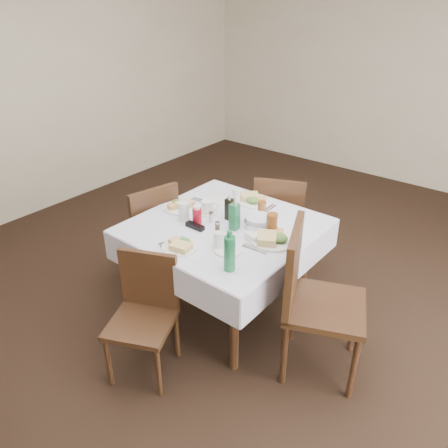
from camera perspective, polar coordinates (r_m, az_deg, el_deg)
name	(u,v)px	position (r m, az deg, el deg)	size (l,w,h in m)	color
ground_plane	(249,320)	(3.46, 3.24, -12.36)	(7.00, 7.00, 0.00)	black
room_shell	(256,93)	(2.68, 4.26, 16.64)	(6.04, 7.04, 2.80)	#C6B796
dining_table	(224,235)	(3.17, 0.04, -1.48)	(1.23, 1.23, 0.76)	black
chair_north	(279,217)	(3.81, 7.22, 0.93)	(0.56, 0.56, 0.90)	black
chair_south	(145,307)	(2.87, -10.25, -10.60)	(0.51, 0.51, 0.82)	black
chair_east	(310,293)	(2.80, 11.22, -8.80)	(0.64, 0.64, 1.03)	black
chair_west	(150,228)	(3.65, -9.64, -0.48)	(0.51, 0.51, 0.90)	black
meal_north	(253,199)	(3.46, 3.81, 3.23)	(0.27, 0.27, 0.06)	white
meal_south	(181,246)	(2.85, -5.70, -2.82)	(0.24, 0.24, 0.05)	white
meal_east	(272,238)	(2.92, 6.34, -1.89)	(0.30, 0.30, 0.07)	white
meal_west	(180,206)	(3.37, -5.75, 2.40)	(0.25, 0.25, 0.05)	white
side_plate_a	(222,200)	(3.48, -0.32, 3.11)	(0.17, 0.17, 0.01)	white
side_plate_b	(228,250)	(2.82, 0.56, -3.40)	(0.18, 0.18, 0.01)	white
water_n	(236,196)	(3.42, 1.63, 3.62)	(0.06, 0.06, 0.12)	silver
water_s	(218,240)	(2.82, -0.73, -2.15)	(0.06, 0.06, 0.12)	silver
water_e	(271,225)	(3.00, 6.14, -0.12)	(0.07, 0.07, 0.13)	silver
water_w	(184,211)	(3.17, -5.25, 1.66)	(0.08, 0.08, 0.14)	silver
iced_tea_a	(262,210)	(3.21, 4.95, 1.85)	(0.06, 0.06, 0.13)	brown
iced_tea_b	(272,224)	(2.98, 6.26, -0.05)	(0.08, 0.08, 0.16)	brown
bread_basket	(259,222)	(3.11, 4.60, 0.32)	(0.21, 0.21, 0.07)	silver
oil_cruet_dark	(229,208)	(3.16, 0.68, 2.08)	(0.05, 0.05, 0.21)	black
oil_cruet_green	(234,216)	(3.03, 1.38, 1.11)	(0.06, 0.06, 0.25)	#1D6D3F
ketchup_bottle	(197,216)	(3.12, -3.55, 1.11)	(0.07, 0.07, 0.14)	#AA0B1F
salt_shaker	(211,217)	(3.14, -1.68, 0.88)	(0.04, 0.04, 0.08)	white
pepper_shaker	(217,227)	(3.03, -0.86, -0.35)	(0.03, 0.03, 0.07)	#463626
coffee_mug	(208,208)	(3.27, -2.16, 2.13)	(0.14, 0.14, 0.10)	white
sunglasses	(195,226)	(3.08, -3.80, -0.28)	(0.15, 0.05, 0.03)	black
green_bottle	(230,253)	(2.58, 0.73, -3.80)	(0.07, 0.07, 0.27)	#1D6D3F
sugar_caddy	(252,237)	(2.93, 3.70, -1.72)	(0.11, 0.07, 0.05)	white
cutlery_n	(269,209)	(3.37, 5.95, 2.02)	(0.04, 0.16, 0.01)	silver
cutlery_s	(172,242)	(2.93, -6.82, -2.32)	(0.10, 0.19, 0.01)	silver
cutlery_e	(255,249)	(2.84, 4.07, -3.28)	(0.19, 0.06, 0.01)	silver
cutlery_w	(203,201)	(3.47, -2.80, 2.98)	(0.21, 0.08, 0.01)	silver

